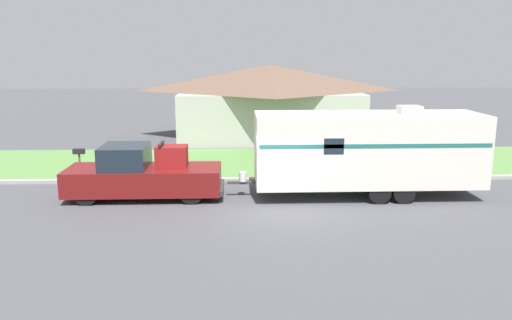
% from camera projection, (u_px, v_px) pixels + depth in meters
% --- Properties ---
extents(ground_plane, '(120.00, 120.00, 0.00)m').
position_uv_depth(ground_plane, '(277.00, 208.00, 17.38)').
color(ground_plane, '#47474C').
extents(curb_strip, '(80.00, 0.30, 0.14)m').
position_uv_depth(curb_strip, '(270.00, 179.00, 21.03)').
color(curb_strip, '#999993').
rests_on(curb_strip, ground_plane).
extents(lawn_strip, '(80.00, 7.00, 0.03)m').
position_uv_depth(lawn_strip, '(265.00, 162.00, 24.60)').
color(lawn_strip, '#568442').
rests_on(lawn_strip, ground_plane).
extents(house_across_street, '(11.79, 8.49, 4.56)m').
position_uv_depth(house_across_street, '(269.00, 100.00, 31.66)').
color(house_across_street, '#B2B2A8').
rests_on(house_across_street, ground_plane).
extents(pickup_truck, '(5.76, 2.04, 2.07)m').
position_uv_depth(pickup_truck, '(143.00, 175.00, 18.44)').
color(pickup_truck, black).
rests_on(pickup_truck, ground_plane).
extents(travel_trailer, '(9.40, 2.48, 3.39)m').
position_uv_depth(travel_trailer, '(367.00, 149.00, 18.56)').
color(travel_trailer, black).
rests_on(travel_trailer, ground_plane).
extents(mailbox, '(0.48, 0.20, 1.33)m').
position_uv_depth(mailbox, '(79.00, 156.00, 21.08)').
color(mailbox, brown).
rests_on(mailbox, ground_plane).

